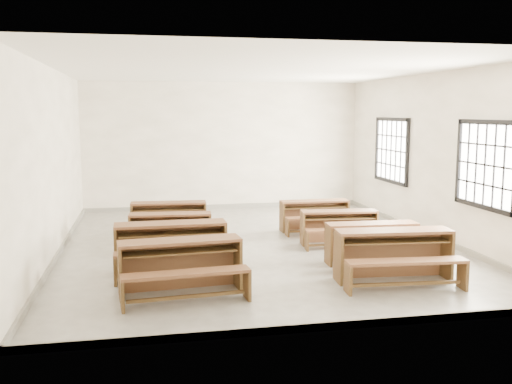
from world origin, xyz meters
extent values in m
plane|color=gray|center=(0.00, 0.00, 0.00)|extent=(8.50, 8.50, 0.00)
cube|color=white|center=(0.00, 0.00, 3.18)|extent=(7.00, 8.50, 0.05)
cube|color=white|center=(0.00, 4.22, 1.60)|extent=(7.00, 0.05, 3.20)
cube|color=white|center=(0.00, -4.22, 1.60)|extent=(7.00, 0.05, 3.20)
cube|color=white|center=(-3.48, 0.00, 1.60)|extent=(0.05, 8.50, 3.20)
cube|color=white|center=(3.48, 0.00, 1.60)|extent=(0.05, 8.50, 3.20)
cube|color=gray|center=(0.00, 4.23, 0.05)|extent=(7.00, 0.04, 0.10)
cube|color=gray|center=(0.00, -4.23, 0.05)|extent=(7.00, 0.04, 0.10)
cube|color=gray|center=(-3.48, 0.00, 0.05)|extent=(0.04, 8.50, 0.10)
cube|color=gray|center=(3.48, 0.00, 0.05)|extent=(0.04, 8.50, 0.10)
cube|color=white|center=(3.47, -1.80, 1.60)|extent=(0.02, 1.50, 1.30)
cube|color=black|center=(3.45, -1.80, 2.29)|extent=(0.06, 1.62, 0.08)
cube|color=black|center=(3.45, -1.80, 0.91)|extent=(0.06, 1.62, 0.08)
cube|color=black|center=(3.45, -1.01, 1.60)|extent=(0.06, 0.08, 1.46)
cube|color=white|center=(3.47, 1.80, 1.60)|extent=(0.02, 1.50, 1.30)
cube|color=black|center=(3.45, 1.80, 2.29)|extent=(0.06, 1.62, 0.08)
cube|color=black|center=(3.45, 1.80, 0.91)|extent=(0.06, 1.62, 0.08)
cube|color=black|center=(3.45, 1.01, 1.60)|extent=(0.06, 0.08, 1.46)
cube|color=black|center=(3.45, 2.59, 1.60)|extent=(0.06, 0.08, 1.46)
cube|color=brown|center=(-1.55, -2.54, 0.72)|extent=(1.68, 0.55, 0.04)
cube|color=brown|center=(-1.57, -2.35, 0.35)|extent=(1.65, 0.18, 0.70)
cube|color=#54381D|center=(-2.36, -2.61, 0.35)|extent=(0.08, 0.41, 0.70)
cube|color=#54381D|center=(-0.75, -2.47, 0.35)|extent=(0.08, 0.41, 0.70)
cube|color=#54381D|center=(-1.55, -2.56, 0.58)|extent=(1.55, 0.44, 0.02)
cube|color=brown|center=(-1.51, -3.04, 0.41)|extent=(1.67, 0.43, 0.04)
cube|color=#54381D|center=(-2.31, -3.11, 0.20)|extent=(0.07, 0.29, 0.39)
cube|color=#54381D|center=(-0.71, -2.97, 0.20)|extent=(0.07, 0.29, 0.39)
cube|color=#54381D|center=(-1.51, -3.04, 0.10)|extent=(1.53, 0.18, 0.04)
cube|color=brown|center=(-1.63, -1.43, 0.74)|extent=(1.71, 0.46, 0.04)
cube|color=brown|center=(-1.63, -1.24, 0.36)|extent=(1.70, 0.07, 0.72)
cube|color=#54381D|center=(-2.46, -1.45, 0.36)|extent=(0.05, 0.43, 0.72)
cube|color=#54381D|center=(-0.80, -1.42, 0.36)|extent=(0.05, 0.43, 0.72)
cube|color=#54381D|center=(-1.63, -1.45, 0.60)|extent=(1.58, 0.35, 0.02)
cube|color=brown|center=(-1.62, -1.95, 0.43)|extent=(1.71, 0.33, 0.04)
cube|color=#54381D|center=(-2.45, -1.97, 0.20)|extent=(0.05, 0.30, 0.40)
cube|color=#54381D|center=(-0.79, -1.94, 0.20)|extent=(0.05, 0.30, 0.40)
cube|color=#54381D|center=(-1.62, -1.95, 0.11)|extent=(1.58, 0.08, 0.04)
cube|color=brown|center=(-1.56, 0.02, 0.64)|extent=(1.48, 0.48, 0.04)
cube|color=brown|center=(-1.55, 0.19, 0.31)|extent=(1.46, 0.15, 0.62)
cube|color=#54381D|center=(-2.27, 0.08, 0.31)|extent=(0.06, 0.37, 0.62)
cube|color=#54381D|center=(-0.85, -0.03, 0.31)|extent=(0.06, 0.37, 0.62)
cube|color=#54381D|center=(-1.56, 0.00, 0.51)|extent=(1.36, 0.38, 0.02)
cube|color=brown|center=(-1.60, -0.42, 0.36)|extent=(1.47, 0.37, 0.04)
cube|color=#54381D|center=(-2.31, -0.37, 0.17)|extent=(0.06, 0.26, 0.35)
cube|color=#54381D|center=(-0.89, -0.48, 0.17)|extent=(0.06, 0.26, 0.35)
cube|color=#54381D|center=(-1.60, -0.42, 0.09)|extent=(1.35, 0.15, 0.04)
cube|color=brown|center=(-1.54, 1.24, 0.65)|extent=(1.50, 0.44, 0.04)
cube|color=brown|center=(-1.53, 1.41, 0.32)|extent=(1.49, 0.11, 0.63)
cube|color=#54381D|center=(-2.26, 1.27, 0.32)|extent=(0.05, 0.37, 0.63)
cube|color=#54381D|center=(-0.81, 1.21, 0.32)|extent=(0.05, 0.37, 0.63)
cube|color=#54381D|center=(-1.54, 1.22, 0.52)|extent=(1.39, 0.34, 0.02)
cube|color=brown|center=(-1.56, 0.78, 0.37)|extent=(1.50, 0.33, 0.04)
cube|color=#54381D|center=(-2.29, 0.82, 0.18)|extent=(0.05, 0.26, 0.35)
cube|color=#54381D|center=(-0.84, 0.75, 0.18)|extent=(0.05, 0.26, 0.35)
cube|color=#54381D|center=(-1.56, 0.78, 0.09)|extent=(1.38, 0.11, 0.04)
cube|color=brown|center=(1.54, -2.56, 0.74)|extent=(1.71, 0.55, 0.04)
cube|color=brown|center=(1.55, -2.37, 0.36)|extent=(1.68, 0.17, 0.72)
cube|color=#54381D|center=(0.72, -2.50, 0.36)|extent=(0.07, 0.42, 0.72)
cube|color=#54381D|center=(2.36, -2.62, 0.36)|extent=(0.07, 0.42, 0.72)
cube|color=#54381D|center=(1.54, -2.58, 0.59)|extent=(1.58, 0.43, 0.02)
cube|color=brown|center=(1.50, -3.08, 0.42)|extent=(1.70, 0.42, 0.04)
cube|color=#54381D|center=(0.68, -3.01, 0.20)|extent=(0.06, 0.30, 0.40)
cube|color=#54381D|center=(2.32, -3.14, 0.20)|extent=(0.06, 0.30, 0.40)
cube|color=#54381D|center=(1.50, -3.08, 0.11)|extent=(1.56, 0.17, 0.04)
cube|color=brown|center=(1.61, -1.58, 0.65)|extent=(1.50, 0.44, 0.04)
cube|color=brown|center=(1.61, -1.42, 0.32)|extent=(1.49, 0.10, 0.63)
cube|color=#54381D|center=(0.88, -1.55, 0.32)|extent=(0.05, 0.37, 0.63)
cube|color=#54381D|center=(2.33, -1.62, 0.32)|extent=(0.05, 0.37, 0.63)
cube|color=#54381D|center=(1.61, -1.60, 0.52)|extent=(1.39, 0.34, 0.02)
cube|color=brown|center=(1.59, -2.04, 0.37)|extent=(1.50, 0.33, 0.04)
cube|color=#54381D|center=(0.86, -2.01, 0.18)|extent=(0.05, 0.26, 0.35)
cube|color=#54381D|center=(2.31, -2.07, 0.18)|extent=(0.05, 0.26, 0.35)
cube|color=#54381D|center=(1.59, -2.04, 0.09)|extent=(1.38, 0.11, 0.04)
cube|color=brown|center=(1.54, -0.19, 0.62)|extent=(1.44, 0.49, 0.04)
cube|color=brown|center=(1.56, -0.03, 0.30)|extent=(1.41, 0.17, 0.60)
cube|color=#54381D|center=(0.86, -0.12, 0.30)|extent=(0.07, 0.36, 0.60)
cube|color=#54381D|center=(2.23, -0.25, 0.30)|extent=(0.07, 0.36, 0.60)
cube|color=#54381D|center=(1.54, -0.20, 0.50)|extent=(1.33, 0.39, 0.02)
cube|color=brown|center=(1.50, -0.62, 0.35)|extent=(1.43, 0.38, 0.04)
cube|color=#54381D|center=(0.81, -0.55, 0.17)|extent=(0.06, 0.25, 0.34)
cube|color=#54381D|center=(2.19, -0.68, 0.17)|extent=(0.06, 0.25, 0.34)
cube|color=#54381D|center=(1.50, -0.62, 0.09)|extent=(1.31, 0.17, 0.04)
cube|color=brown|center=(1.45, 1.08, 0.62)|extent=(1.42, 0.36, 0.04)
cube|color=brown|center=(1.45, 1.24, 0.30)|extent=(1.42, 0.04, 0.60)
cube|color=#54381D|center=(0.76, 1.08, 0.30)|extent=(0.04, 0.35, 0.60)
cube|color=#54381D|center=(2.14, 1.08, 0.30)|extent=(0.04, 0.35, 0.60)
cube|color=#54381D|center=(1.45, 1.07, 0.50)|extent=(1.31, 0.27, 0.02)
cube|color=brown|center=(1.45, 0.65, 0.35)|extent=(1.42, 0.25, 0.04)
cube|color=#54381D|center=(0.76, 0.65, 0.17)|extent=(0.04, 0.25, 0.34)
cube|color=#54381D|center=(2.14, 0.65, 0.17)|extent=(0.04, 0.25, 0.34)
cube|color=#54381D|center=(1.45, 0.65, 0.09)|extent=(1.31, 0.05, 0.04)
camera|label=1|loc=(-2.01, -10.13, 2.45)|focal=40.00mm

